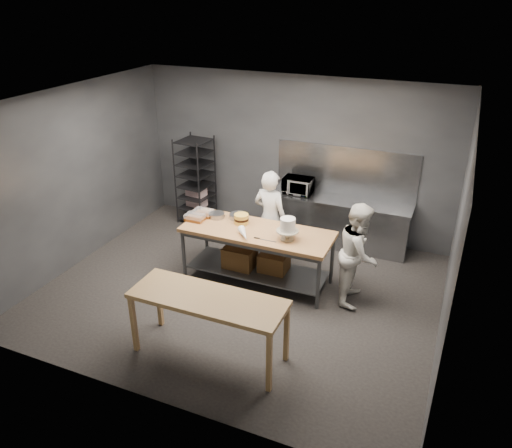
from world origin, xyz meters
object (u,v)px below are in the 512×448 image
Objects in this scene: near_counter at (208,303)px; microwave at (298,186)px; chef_right at (359,253)px; work_table at (256,249)px; layer_cake at (241,219)px; speed_rack at (196,181)px; chef_behind at (270,218)px; frosted_cake_stand at (288,227)px.

near_counter is 3.69× the size of microwave.
chef_right is (1.46, 2.03, -0.02)m from near_counter.
work_table is 0.54m from layer_cake.
speed_rack is 2.33m from layer_cake.
chef_behind is 1.14m from microwave.
layer_cake reaches higher than near_counter.
speed_rack is at bearing 63.18° from chef_right.
near_counter is (0.17, -1.95, 0.24)m from work_table.
speed_rack is 2.26m from chef_behind.
chef_behind reaches higher than layer_cake.
chef_right is (1.64, -0.57, -0.04)m from chef_behind.
work_table is 6.77× the size of frosted_cake_stand.
microwave is at bearing 39.12° from chef_right.
chef_behind is (2.02, -1.03, -0.01)m from speed_rack.
speed_rack is 7.53× the size of layer_cake.
microwave is at bearing -86.57° from chef_behind.
speed_rack is 1.10× the size of chef_right.
frosted_cake_stand is at bearing -34.84° from speed_rack.
microwave is at bearing 2.15° from speed_rack.
near_counter is 1.25× the size of chef_right.
near_counter is 1.14× the size of speed_rack.
chef_behind reaches higher than chef_right.
speed_rack is 1.04× the size of chef_behind.
frosted_cake_stand is (0.47, -1.89, 0.09)m from microwave.
layer_cake is (-0.48, 2.07, 0.19)m from near_counter.
work_table is 0.71m from chef_behind.
near_counter is 2.50m from chef_right.
near_counter is at bearing -102.38° from frosted_cake_stand.
work_table is at bearing 89.87° from chef_right.
chef_right reaches higher than microwave.
chef_behind is at bearing 67.75° from chef_right.
layer_cake is (1.72, -1.56, 0.14)m from speed_rack.
chef_behind is (-0.19, 2.60, 0.03)m from near_counter.
work_table is 2.66m from speed_rack.
frosted_cake_stand reaches higher than microwave.
chef_right is at bearing 54.39° from near_counter.
speed_rack is 3.18m from frosted_cake_stand.
speed_rack reaches higher than frosted_cake_stand.
chef_behind is 7.24× the size of layer_cake.
microwave is (-0.07, 3.71, 0.24)m from near_counter.
work_table is 10.32× the size of layer_cake.
frosted_cake_stand is at bearing -76.00° from microwave.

